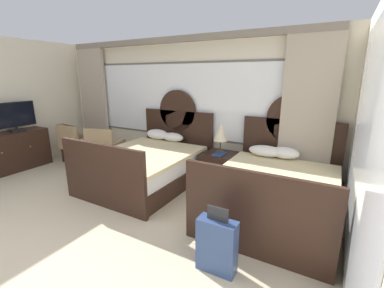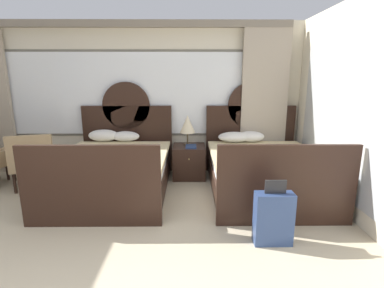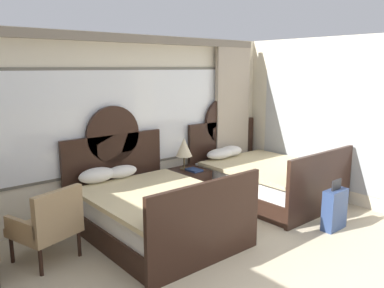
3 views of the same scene
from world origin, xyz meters
The scene contains 9 objects.
wall_back_window centered at (0.00, 3.84, 1.40)m, with size 6.30×0.22×2.70m.
wall_right_mirror centered at (3.18, 1.65, 1.35)m, with size 0.08×4.44×2.70m.
bed_near_window centered at (-0.01, 2.77, 0.36)m, with size 1.63×2.14×1.66m.
bed_near_mirror centered at (2.26, 2.77, 0.36)m, with size 1.63×2.14×1.66m.
nightstand_between_beds centered at (1.13, 3.40, 0.28)m, with size 0.56×0.59×0.57m.
table_lamp_on_nightstand centered at (1.10, 3.47, 0.93)m, with size 0.27×0.27×0.53m.
book_on_nightstand centered at (1.16, 3.29, 0.58)m, with size 0.18×0.26×0.03m.
armchair_by_window_left centered at (-1.32, 2.92, 0.47)m, with size 0.78×0.78×0.89m.
suitcase_on_floor centered at (2.02, 1.30, 0.29)m, with size 0.40×0.17×0.71m.
Camera 3 is at (-2.71, -1.28, 2.22)m, focal length 35.96 mm.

